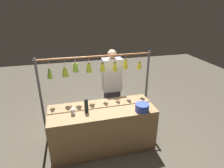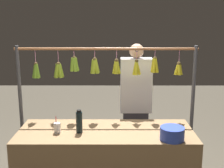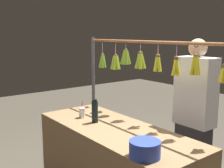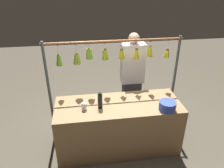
% 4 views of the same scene
% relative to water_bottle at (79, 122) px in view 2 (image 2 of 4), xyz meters
% --- Properties ---
extents(market_counter, '(1.93, 0.73, 0.84)m').
position_rel_water_bottle_xyz_m(market_counter, '(-0.28, -0.06, -0.54)').
color(market_counter, olive).
rests_on(market_counter, ground).
extents(display_rack, '(2.21, 0.13, 1.74)m').
position_rel_water_bottle_xyz_m(display_rack, '(-0.25, -0.52, 0.32)').
color(display_rack, '#4C4C51').
rests_on(display_rack, ground).
extents(water_bottle, '(0.07, 0.07, 0.25)m').
position_rel_water_bottle_xyz_m(water_bottle, '(0.00, 0.00, 0.00)').
color(water_bottle, black).
rests_on(water_bottle, market_counter).
extents(blue_bucket, '(0.25, 0.25, 0.13)m').
position_rel_water_bottle_xyz_m(blue_bucket, '(-0.96, 0.19, -0.05)').
color(blue_bucket, '#2C42AE').
rests_on(blue_bucket, market_counter).
extents(drink_cup, '(0.07, 0.07, 0.18)m').
position_rel_water_bottle_xyz_m(drink_cup, '(0.24, 0.01, -0.06)').
color(drink_cup, silver).
rests_on(drink_cup, market_counter).
extents(vendor_person, '(0.41, 0.22, 1.74)m').
position_rel_water_bottle_xyz_m(vendor_person, '(-0.67, -0.82, -0.11)').
color(vendor_person, '#2D2D38').
rests_on(vendor_person, ground).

